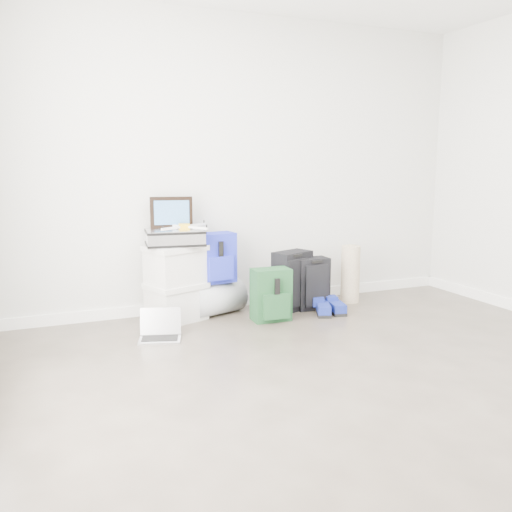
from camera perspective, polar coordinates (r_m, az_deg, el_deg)
name	(u,v)px	position (r m, az deg, el deg)	size (l,w,h in m)	color
ground	(409,411)	(3.26, 15.83, -15.47)	(5.00, 5.00, 0.00)	#3A332A
room_envelope	(423,92)	(2.99, 17.21, 16.14)	(4.52, 5.02, 2.71)	silver
boxes_stack	(176,283)	(4.78, -8.42, -2.80)	(0.57, 0.51, 0.66)	silver
briefcase	(175,237)	(4.71, -8.54, 1.95)	(0.48, 0.35, 0.14)	#B2B2B7
painting	(171,212)	(4.79, -8.90, 4.55)	(0.36, 0.10, 0.27)	black
drone	(184,227)	(4.70, -7.57, 3.10)	(0.46, 0.46, 0.05)	gold
duffel_bag	(216,298)	(4.96, -4.20, -4.41)	(0.31, 0.31, 0.50)	gray
blue_backpack	(217,259)	(4.86, -4.13, -0.28)	(0.34, 0.27, 0.45)	#171F96
large_suitcase	(292,281)	(5.09, 3.85, -2.61)	(0.41, 0.34, 0.55)	black
green_backpack	(271,296)	(4.74, 1.64, -4.20)	(0.34, 0.25, 0.46)	#12321B
carry_on	(312,284)	(5.14, 5.91, -2.90)	(0.31, 0.21, 0.49)	black
shoes	(329,308)	(5.05, 7.74, -5.45)	(0.34, 0.33, 0.10)	black
rolled_rug	(350,274)	(5.44, 9.89, -1.88)	(0.19, 0.19, 0.57)	gray
laptop	(160,332)	(4.38, -10.05, -7.84)	(0.38, 0.32, 0.23)	#B5B5B9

